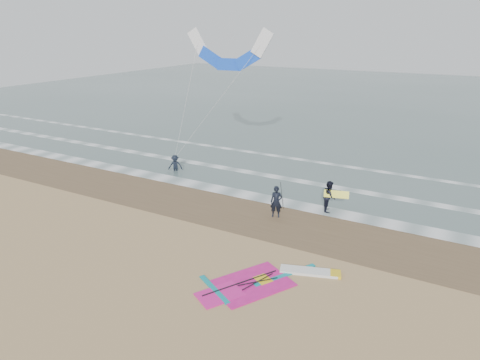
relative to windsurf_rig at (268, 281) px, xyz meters
The scene contains 11 objects.
ground 3.00m from the windsurf_rig, 169.63° to the right, with size 120.00×120.00×0.00m, color tan.
sea_water 47.55m from the windsurf_rig, 93.55° to the left, with size 120.00×80.00×0.02m, color #47605E.
wet_sand_band 6.21m from the windsurf_rig, 118.36° to the left, with size 120.00×5.00×0.01m, color brown.
foam_waterline 10.33m from the windsurf_rig, 106.58° to the left, with size 120.00×9.15×0.02m.
windsurf_rig is the anchor object (origin of this frame).
person_standing 6.20m from the windsurf_rig, 111.36° to the left, with size 0.62×0.41×1.70m, color black.
person_walking 7.82m from the windsurf_rig, 90.36° to the left, with size 0.83×0.65×1.72m, color black.
person_wading 14.70m from the windsurf_rig, 141.07° to the left, with size 0.98×0.56×1.52m, color black.
held_pole 6.16m from the windsurf_rig, 108.71° to the left, with size 0.17×0.86×1.82m.
carried_kiteboard 7.76m from the windsurf_rig, 87.38° to the left, with size 1.30×0.51×0.39m.
surf_kite 16.48m from the windsurf_rig, 126.06° to the left, with size 6.30×2.70×8.46m.
Camera 1 is at (8.96, -12.65, 9.44)m, focal length 32.00 mm.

